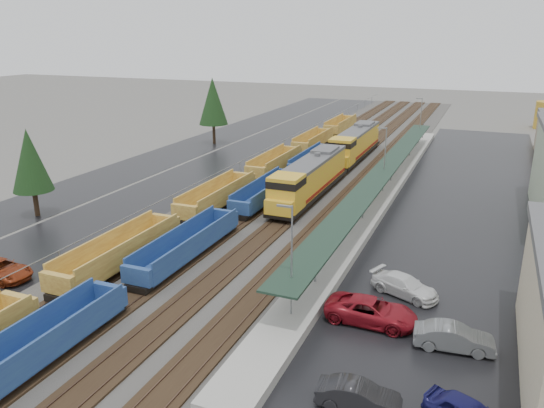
# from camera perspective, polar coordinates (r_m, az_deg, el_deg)

# --- Properties ---
(ballast_strip) EXTENTS (20.00, 160.00, 0.08)m
(ballast_strip) POSITION_cam_1_polar(r_m,az_deg,el_deg) (73.43, 6.00, 3.74)
(ballast_strip) COLOR #302D2B
(ballast_strip) RESTS_ON ground
(trackbed) EXTENTS (14.60, 160.00, 0.22)m
(trackbed) POSITION_cam_1_polar(r_m,az_deg,el_deg) (73.40, 6.00, 3.83)
(trackbed) COLOR black
(trackbed) RESTS_ON ground
(west_parking_lot) EXTENTS (10.00, 160.00, 0.02)m
(west_parking_lot) POSITION_cam_1_polar(r_m,az_deg,el_deg) (78.83, -4.54, 4.74)
(west_parking_lot) COLOR black
(west_parking_lot) RESTS_ON ground
(west_road) EXTENTS (9.00, 160.00, 0.02)m
(west_road) POSITION_cam_1_polar(r_m,az_deg,el_deg) (83.74, -10.69, 5.27)
(west_road) COLOR black
(west_road) RESTS_ON ground
(east_commuter_lot) EXTENTS (16.00, 100.00, 0.02)m
(east_commuter_lot) POSITION_cam_1_polar(r_m,az_deg,el_deg) (61.08, 20.53, -0.28)
(east_commuter_lot) COLOR black
(east_commuter_lot) RESTS_ON ground
(station_platform) EXTENTS (3.00, 80.00, 8.00)m
(station_platform) POSITION_cam_1_polar(r_m,az_deg,el_deg) (61.75, 11.81, 1.40)
(station_platform) COLOR #9E9B93
(station_platform) RESTS_ON ground
(chainlink_fence) EXTENTS (0.08, 160.04, 2.02)m
(chainlink_fence) POSITION_cam_1_polar(r_m,az_deg,el_deg) (74.80, -1.33, 5.33)
(chainlink_fence) COLOR gray
(chainlink_fence) RESTS_ON ground
(tree_west_near) EXTENTS (3.96, 3.96, 9.00)m
(tree_west_near) POSITION_cam_1_polar(r_m,az_deg,el_deg) (58.08, -24.60, 4.29)
(tree_west_near) COLOR #332316
(tree_west_near) RESTS_ON ground
(tree_west_far) EXTENTS (4.84, 4.84, 11.00)m
(tree_west_far) POSITION_cam_1_polar(r_m,az_deg,el_deg) (90.01, -6.37, 10.93)
(tree_west_far) COLOR #332316
(tree_west_far) RESTS_ON ground
(locomotive_lead) EXTENTS (3.11, 20.51, 4.64)m
(locomotive_lead) POSITION_cam_1_polar(r_m,az_deg,el_deg) (59.27, 4.03, 2.79)
(locomotive_lead) COLOR black
(locomotive_lead) RESTS_ON ground
(locomotive_trail) EXTENTS (3.11, 20.51, 4.64)m
(locomotive_trail) POSITION_cam_1_polar(r_m,az_deg,el_deg) (78.98, 8.91, 6.43)
(locomotive_trail) COLOR black
(locomotive_trail) RESTS_ON ground
(well_string_yellow) EXTENTS (2.77, 112.42, 2.46)m
(well_string_yellow) POSITION_cam_1_polar(r_m,az_deg,el_deg) (56.66, -5.90, 0.70)
(well_string_yellow) COLOR #A16D2C
(well_string_yellow) RESTS_ON ground
(well_string_blue) EXTENTS (2.49, 81.12, 2.21)m
(well_string_blue) POSITION_cam_1_polar(r_m,az_deg,el_deg) (44.37, -9.09, -4.50)
(well_string_blue) COLOR navy
(well_string_blue) RESTS_ON ground
(parked_car_west_c) EXTENTS (2.76, 5.45, 1.48)m
(parked_car_west_c) POSITION_cam_1_polar(r_m,az_deg,el_deg) (45.53, -27.20, -6.30)
(parked_car_west_c) COLOR maroon
(parked_car_west_c) RESTS_ON ground
(parked_car_east_a) EXTENTS (1.81, 4.34, 1.40)m
(parked_car_east_a) POSITION_cam_1_polar(r_m,az_deg,el_deg) (28.29, 9.28, -19.72)
(parked_car_east_a) COLOR black
(parked_car_east_a) RESTS_ON ground
(parked_car_east_b) EXTENTS (2.84, 5.93, 1.63)m
(parked_car_east_b) POSITION_cam_1_polar(r_m,az_deg,el_deg) (35.35, 10.61, -11.26)
(parked_car_east_b) COLOR maroon
(parked_car_east_b) RESTS_ON ground
(parked_car_east_c) EXTENTS (3.79, 5.38, 1.45)m
(parked_car_east_c) POSITION_cam_1_polar(r_m,az_deg,el_deg) (39.28, 14.08, -8.55)
(parked_car_east_c) COLOR silver
(parked_car_east_c) RESTS_ON ground
(parked_car_east_e) EXTENTS (2.13, 4.80, 1.53)m
(parked_car_east_e) POSITION_cam_1_polar(r_m,az_deg,el_deg) (33.92, 19.00, -13.45)
(parked_car_east_e) COLOR slate
(parked_car_east_e) RESTS_ON ground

